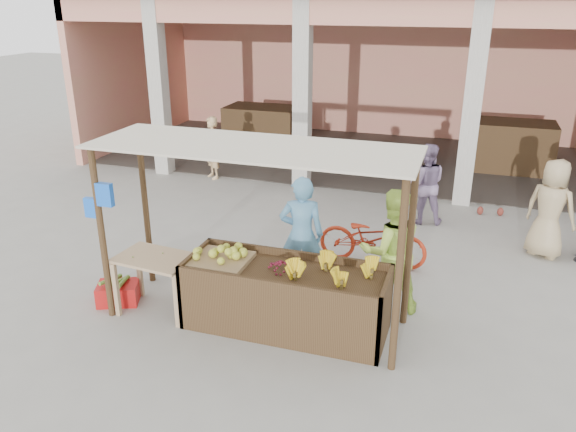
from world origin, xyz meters
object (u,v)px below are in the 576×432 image
(red_crate, at_px, (118,293))
(vendor_blue, at_px, (302,231))
(vendor_green, at_px, (391,248))
(fruit_stall, at_px, (286,300))
(side_table, at_px, (155,266))
(motorcycle, at_px, (373,237))

(red_crate, xyz_separation_m, vendor_blue, (2.35, 1.16, 0.79))
(red_crate, height_order, vendor_blue, vendor_blue)
(vendor_blue, bearing_deg, vendor_green, 159.35)
(vendor_blue, bearing_deg, fruit_stall, 81.71)
(side_table, height_order, vendor_blue, vendor_blue)
(red_crate, distance_m, motorcycle, 3.96)
(vendor_green, bearing_deg, red_crate, -6.65)
(motorcycle, bearing_deg, fruit_stall, 163.55)
(side_table, xyz_separation_m, red_crate, (-0.66, 0.02, -0.53))
(fruit_stall, xyz_separation_m, vendor_green, (1.19, 0.89, 0.52))
(red_crate, bearing_deg, fruit_stall, -19.62)
(red_crate, bearing_deg, motorcycle, 13.55)
(side_table, relative_size, motorcycle, 0.59)
(fruit_stall, distance_m, motorcycle, 2.32)
(side_table, distance_m, red_crate, 0.85)
(vendor_blue, distance_m, motorcycle, 1.50)
(red_crate, height_order, vendor_green, vendor_green)
(motorcycle, bearing_deg, vendor_green, -158.91)
(vendor_blue, distance_m, vendor_green, 1.30)
(vendor_green, bearing_deg, motorcycle, -93.05)
(fruit_stall, bearing_deg, motorcycle, 71.65)
(vendor_blue, height_order, vendor_green, vendor_blue)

